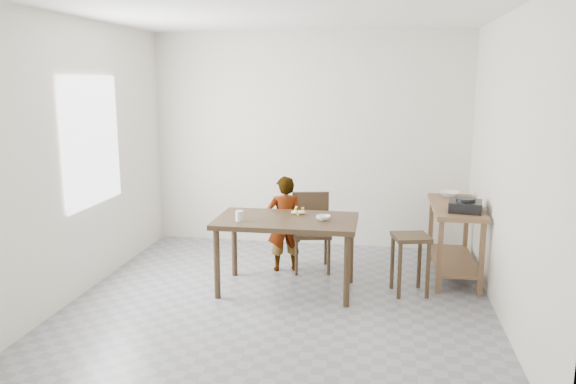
% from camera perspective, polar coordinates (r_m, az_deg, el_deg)
% --- Properties ---
extents(floor, '(4.00, 4.00, 0.04)m').
position_cam_1_polar(floor, '(5.56, -0.69, -11.18)').
color(floor, gray).
rests_on(floor, ground).
extents(ceiling, '(4.00, 4.00, 0.04)m').
position_cam_1_polar(ceiling, '(5.17, -0.76, 18.13)').
color(ceiling, white).
rests_on(ceiling, wall_back).
extents(wall_back, '(4.00, 0.04, 2.70)m').
position_cam_1_polar(wall_back, '(7.17, 2.13, 5.25)').
color(wall_back, silver).
rests_on(wall_back, ground).
extents(wall_front, '(4.00, 0.04, 2.70)m').
position_cam_1_polar(wall_front, '(3.25, -6.99, -2.20)').
color(wall_front, silver).
rests_on(wall_front, ground).
extents(wall_left, '(0.04, 4.00, 2.70)m').
position_cam_1_polar(wall_left, '(5.89, -20.50, 3.22)').
color(wall_left, silver).
rests_on(wall_left, ground).
extents(wall_right, '(0.04, 4.00, 2.70)m').
position_cam_1_polar(wall_right, '(5.23, 21.64, 2.20)').
color(wall_right, silver).
rests_on(wall_right, ground).
extents(window_pane, '(0.02, 1.10, 1.30)m').
position_cam_1_polar(window_pane, '(6.02, -19.24, 4.91)').
color(window_pane, white).
rests_on(window_pane, wall_left).
extents(dining_table, '(1.40, 0.80, 0.75)m').
position_cam_1_polar(dining_table, '(5.70, -0.17, -6.37)').
color(dining_table, '#382818').
rests_on(dining_table, floor).
extents(prep_counter, '(0.50, 1.20, 0.80)m').
position_cam_1_polar(prep_counter, '(6.34, 16.50, -4.77)').
color(prep_counter, brown).
rests_on(prep_counter, floor).
extents(child, '(0.45, 0.36, 1.08)m').
position_cam_1_polar(child, '(6.24, -0.36, -3.24)').
color(child, white).
rests_on(child, floor).
extents(dining_chair, '(0.49, 0.49, 0.86)m').
position_cam_1_polar(dining_chair, '(6.28, 2.41, -4.17)').
color(dining_chair, '#382818').
rests_on(dining_chair, floor).
extents(stool, '(0.41, 0.41, 0.60)m').
position_cam_1_polar(stool, '(5.76, 12.27, -7.19)').
color(stool, '#382818').
rests_on(stool, floor).
extents(glass_tumbler, '(0.10, 0.10, 0.10)m').
position_cam_1_polar(glass_tumbler, '(5.52, -4.94, -2.42)').
color(glass_tumbler, silver).
rests_on(glass_tumbler, dining_table).
extents(small_bowl, '(0.19, 0.19, 0.05)m').
position_cam_1_polar(small_bowl, '(5.54, 3.58, -2.63)').
color(small_bowl, white).
rests_on(small_bowl, dining_table).
extents(banana, '(0.17, 0.13, 0.06)m').
position_cam_1_polar(banana, '(5.75, 1.05, -2.03)').
color(banana, yellow).
rests_on(banana, dining_table).
extents(serving_bowl, '(0.29, 0.29, 0.06)m').
position_cam_1_polar(serving_bowl, '(6.66, 16.08, -0.19)').
color(serving_bowl, white).
rests_on(serving_bowl, prep_counter).
extents(gas_burner, '(0.37, 0.37, 0.11)m').
position_cam_1_polar(gas_burner, '(5.95, 17.57, -1.39)').
color(gas_burner, black).
rests_on(gas_burner, prep_counter).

